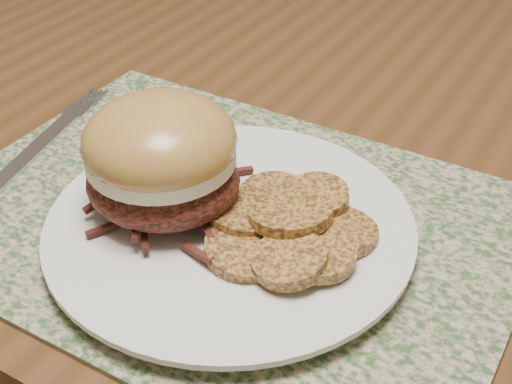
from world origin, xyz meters
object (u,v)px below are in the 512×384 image
Objects in this scene: dinner_plate at (230,229)px; fork at (50,136)px; pork_sandwich at (161,158)px; dining_table at (414,174)px.

dinner_plate reaches higher than fork.
fork is (-0.17, 0.04, -0.06)m from pork_sandwich.
dining_table is 12.37× the size of pork_sandwich.
dinner_plate is at bearing 7.60° from pork_sandwich.
dinner_plate reaches higher than dining_table.
fork is at bearing 162.65° from pork_sandwich.
dinner_plate is 0.07m from pork_sandwich.
pork_sandwich is 0.64× the size of fork.
dinner_plate is at bearing -101.76° from dining_table.
fork is at bearing 170.69° from dinner_plate.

